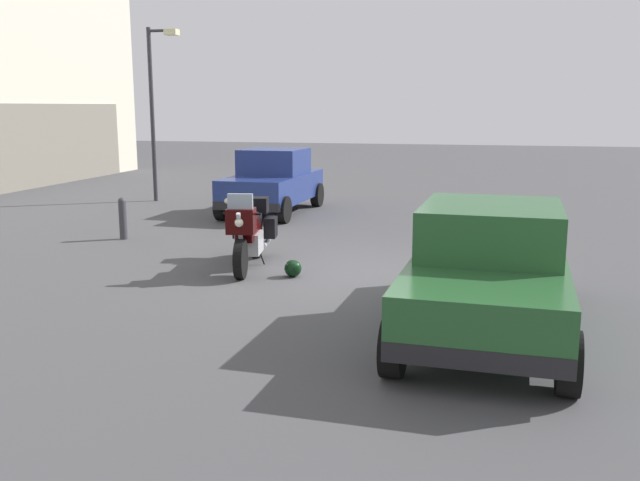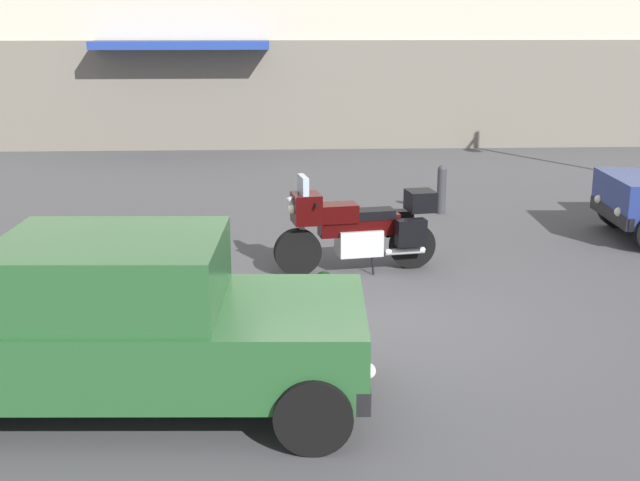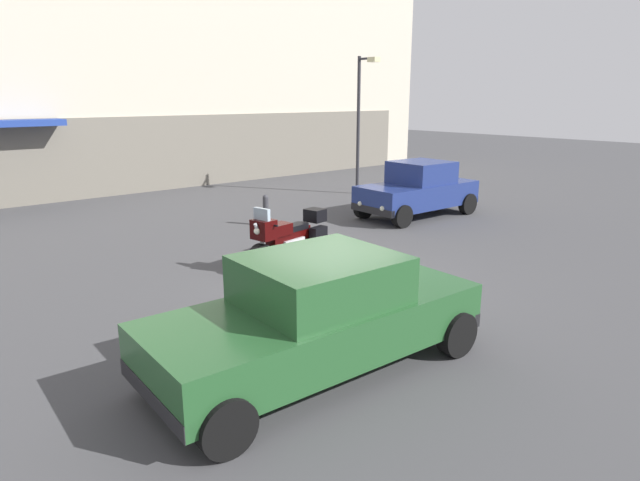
{
  "view_description": "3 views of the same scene",
  "coord_description": "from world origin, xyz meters",
  "px_view_note": "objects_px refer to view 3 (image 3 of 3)",
  "views": [
    {
      "loc": [
        -10.87,
        -2.15,
        2.72
      ],
      "look_at": [
        -0.49,
        0.34,
        0.65
      ],
      "focal_mm": 38.98,
      "sensor_mm": 36.0,
      "label": 1
    },
    {
      "loc": [
        -0.9,
        -9.22,
        3.4
      ],
      "look_at": [
        -0.4,
        0.92,
        0.66
      ],
      "focal_mm": 46.86,
      "sensor_mm": 36.0,
      "label": 2
    },
    {
      "loc": [
        -6.68,
        -7.26,
        3.51
      ],
      "look_at": [
        -0.06,
        0.45,
        0.84
      ],
      "focal_mm": 30.85,
      "sensor_mm": 36.0,
      "label": 3
    }
  ],
  "objects_px": {
    "bollard_curbside": "(266,209)",
    "car_hatchback_near": "(418,189)",
    "motorcycle": "(289,237)",
    "car_sedan_far": "(318,315)",
    "helmet": "(296,274)",
    "streetlamp_curbside": "(361,112)"
  },
  "relations": [
    {
      "from": "motorcycle",
      "to": "streetlamp_curbside",
      "type": "bearing_deg",
      "value": -153.85
    },
    {
      "from": "helmet",
      "to": "bollard_curbside",
      "type": "relative_size",
      "value": 0.32
    },
    {
      "from": "streetlamp_curbside",
      "to": "bollard_curbside",
      "type": "height_order",
      "value": "streetlamp_curbside"
    },
    {
      "from": "streetlamp_curbside",
      "to": "bollard_curbside",
      "type": "bearing_deg",
      "value": -160.96
    },
    {
      "from": "bollard_curbside",
      "to": "car_hatchback_near",
      "type": "bearing_deg",
      "value": -24.78
    },
    {
      "from": "car_sedan_far",
      "to": "streetlamp_curbside",
      "type": "bearing_deg",
      "value": 45.69
    },
    {
      "from": "motorcycle",
      "to": "car_sedan_far",
      "type": "relative_size",
      "value": 0.49
    },
    {
      "from": "car_hatchback_near",
      "to": "helmet",
      "type": "bearing_deg",
      "value": 22.08
    },
    {
      "from": "helmet",
      "to": "car_hatchback_near",
      "type": "bearing_deg",
      "value": 19.93
    },
    {
      "from": "helmet",
      "to": "car_sedan_far",
      "type": "height_order",
      "value": "car_sedan_far"
    },
    {
      "from": "car_sedan_far",
      "to": "bollard_curbside",
      "type": "relative_size",
      "value": 5.32
    },
    {
      "from": "streetlamp_curbside",
      "to": "bollard_curbside",
      "type": "distance_m",
      "value": 6.43
    },
    {
      "from": "streetlamp_curbside",
      "to": "bollard_curbside",
      "type": "xyz_separation_m",
      "value": [
        -5.6,
        -1.93,
        -2.5
      ]
    },
    {
      "from": "streetlamp_curbside",
      "to": "car_hatchback_near",
      "type": "bearing_deg",
      "value": -109.76
    },
    {
      "from": "car_sedan_far",
      "to": "streetlamp_curbside",
      "type": "xyz_separation_m",
      "value": [
        9.95,
        9.29,
        2.18
      ]
    },
    {
      "from": "car_hatchback_near",
      "to": "streetlamp_curbside",
      "type": "relative_size",
      "value": 0.81
    },
    {
      "from": "helmet",
      "to": "streetlamp_curbside",
      "type": "bearing_deg",
      "value": 38.26
    },
    {
      "from": "car_hatchback_near",
      "to": "car_sedan_far",
      "type": "xyz_separation_m",
      "value": [
        -8.56,
        -5.42,
        -0.03
      ]
    },
    {
      "from": "motorcycle",
      "to": "helmet",
      "type": "xyz_separation_m",
      "value": [
        -0.53,
        -0.92,
        -0.48
      ]
    },
    {
      "from": "car_hatchback_near",
      "to": "car_sedan_far",
      "type": "height_order",
      "value": "car_hatchback_near"
    },
    {
      "from": "car_hatchback_near",
      "to": "bollard_curbside",
      "type": "bearing_deg",
      "value": -22.62
    },
    {
      "from": "car_sedan_far",
      "to": "car_hatchback_near",
      "type": "bearing_deg",
      "value": 34.99
    }
  ]
}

